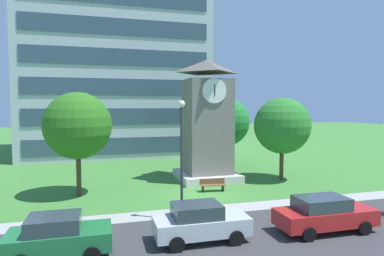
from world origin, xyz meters
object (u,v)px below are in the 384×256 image
tree_streetside (282,126)px  parked_car_green (58,236)px  park_bench (213,185)px  tree_by_building (78,126)px  parked_car_red (324,214)px  street_lamp (182,147)px  tree_near_tower (225,122)px  parked_car_silver (200,222)px  clock_tower (207,127)px

tree_streetside → parked_car_green: bearing=-147.9°
park_bench → tree_by_building: size_ratio=0.27×
tree_by_building → parked_car_red: 15.75m
street_lamp → tree_near_tower: (7.88, 13.91, 0.54)m
street_lamp → parked_car_silver: street_lamp is taller
street_lamp → tree_by_building: (-5.47, 6.47, 0.83)m
tree_streetside → parked_car_red: tree_streetside is taller
parked_car_silver → parked_car_red: same height
street_lamp → tree_streetside: (10.10, 7.08, 0.52)m
tree_by_building → parked_car_silver: 11.55m
clock_tower → parked_car_green: size_ratio=2.40×
clock_tower → tree_streetside: (5.79, -1.74, 0.10)m
tree_near_tower → street_lamp: bearing=-119.5°
parked_car_silver → parked_car_red: 6.07m
tree_streetside → parked_car_green: 19.06m
street_lamp → parked_car_red: bearing=-29.0°
park_bench → tree_by_building: 10.01m
parked_car_silver → parked_car_red: size_ratio=0.88×
park_bench → tree_near_tower: (4.37, 8.79, 3.95)m
clock_tower → park_bench: (-0.79, -3.70, -3.83)m
parked_car_green → parked_car_silver: same height
street_lamp → tree_by_building: size_ratio=0.91×
tree_by_building → parked_car_red: (11.64, -9.89, -3.83)m
parked_car_silver → park_bench: bearing=67.1°
street_lamp → tree_by_building: 8.51m
street_lamp → tree_near_tower: bearing=60.5°
parked_car_green → street_lamp: bearing=26.6°
park_bench → parked_car_green: bearing=-139.2°
parked_car_green → parked_car_red: size_ratio=0.84×
street_lamp → parked_car_silver: 4.17m
park_bench → parked_car_silver: size_ratio=0.43×
street_lamp → parked_car_green: street_lamp is taller
tree_by_building → parked_car_red: bearing=-40.4°
tree_streetside → parked_car_silver: (-9.97, -9.96, -3.53)m
park_bench → tree_near_tower: 10.58m
tree_streetside → tree_near_tower: 7.18m
tree_near_tower → parked_car_green: size_ratio=1.69×
street_lamp → parked_car_red: (6.18, -3.42, -3.01)m
street_lamp → tree_streetside: bearing=35.1°
tree_near_tower → parked_car_green: (-13.65, -16.80, -3.55)m
clock_tower → parked_car_silver: 12.90m
clock_tower → parked_car_green: (-10.07, -11.71, -3.43)m
parked_car_silver → parked_car_red: (6.05, -0.54, 0.00)m
park_bench → tree_near_tower: size_ratio=0.27×
clock_tower → tree_by_building: size_ratio=1.40×
street_lamp → tree_by_building: bearing=130.2°
tree_by_building → tree_near_tower: size_ratio=1.02×
tree_by_building → parked_car_silver: size_ratio=1.63×
clock_tower → parked_car_red: size_ratio=2.01×
clock_tower → tree_near_tower: (3.58, 5.09, 0.12)m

